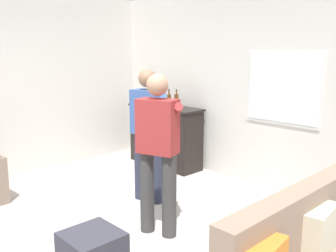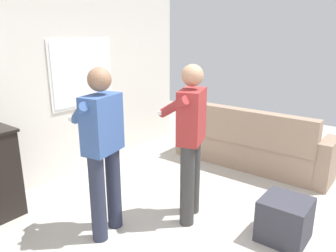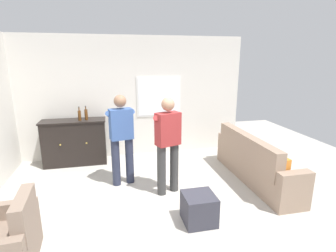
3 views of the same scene
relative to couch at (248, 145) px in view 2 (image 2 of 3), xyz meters
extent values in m
cube|color=silver|center=(-2.03, 1.97, 1.05)|extent=(5.20, 0.12, 2.80)
cube|color=silver|center=(-1.46, 1.91, 1.05)|extent=(1.07, 0.02, 0.95)
cube|color=white|center=(-1.46, 1.90, 1.05)|extent=(0.99, 0.03, 0.87)
cube|color=gray|center=(0.05, 0.00, -0.14)|extent=(0.55, 2.01, 0.42)
cube|color=gray|center=(-0.16, 0.00, 0.31)|extent=(0.18, 2.01, 0.50)
cube|color=gray|center=(0.05, 1.08, -0.03)|extent=(0.55, 0.18, 0.64)
cube|color=gray|center=(0.05, -1.08, -0.03)|extent=(0.55, 0.18, 0.64)
cube|color=#386BB7|center=(-0.03, 0.75, 0.25)|extent=(0.19, 0.42, 0.36)
cube|color=beige|center=(-0.03, 0.00, 0.25)|extent=(0.18, 0.41, 0.36)
cube|color=orange|center=(-0.03, -0.75, 0.25)|extent=(0.20, 0.42, 0.36)
cube|color=#33333D|center=(-1.45, -1.05, -0.14)|extent=(0.45, 0.45, 0.43)
cylinder|color=#282D42|center=(-2.57, 0.38, 0.09)|extent=(0.15, 0.15, 0.88)
cylinder|color=#282D42|center=(-2.31, 0.44, 0.09)|extent=(0.15, 0.15, 0.88)
cube|color=#385693|center=(-2.44, 0.41, 0.80)|extent=(0.44, 0.30, 0.55)
sphere|color=#8C664C|center=(-2.44, 0.41, 1.22)|extent=(0.22, 0.22, 0.22)
cylinder|color=#385693|center=(-2.59, 0.54, 0.91)|extent=(0.26, 0.44, 0.29)
cylinder|color=#385693|center=(-2.36, 0.59, 0.91)|extent=(0.38, 0.36, 0.29)
cube|color=white|center=(-2.51, 0.72, 0.83)|extent=(0.16, 0.07, 0.04)
cylinder|color=#383838|center=(-1.82, -0.14, 0.09)|extent=(0.15, 0.15, 0.88)
cylinder|color=#383838|center=(-1.57, -0.05, 0.09)|extent=(0.15, 0.15, 0.88)
cube|color=#9E2D2D|center=(-1.69, -0.10, 0.80)|extent=(0.45, 0.34, 0.55)
sphere|color=tan|center=(-1.69, -0.10, 1.22)|extent=(0.22, 0.22, 0.22)
cylinder|color=#9E2D2D|center=(-1.86, 0.02, 0.91)|extent=(0.21, 0.44, 0.29)
cylinder|color=#9E2D2D|center=(-1.64, 0.09, 0.91)|extent=(0.41, 0.32, 0.29)
cube|color=white|center=(-1.80, 0.20, 0.83)|extent=(0.15, 0.09, 0.04)
camera|label=1|loc=(1.04, -2.55, 1.55)|focal=40.00mm
camera|label=2|loc=(-4.38, -1.87, 1.64)|focal=35.00mm
camera|label=3|loc=(-2.61, -4.20, 1.94)|focal=28.00mm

